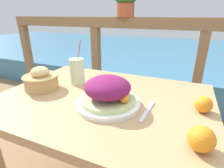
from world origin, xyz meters
TOP-DOWN VIEW (x-y plane):
  - patio_table at (0.00, 0.00)m, footprint 1.02×0.76m
  - railing_fence at (0.00, 0.79)m, footprint 2.80×0.08m
  - sea_backdrop at (0.00, 3.29)m, footprint 12.00×4.00m
  - salad_plate at (0.06, -0.07)m, footprint 0.29×0.29m
  - drink_glass at (-0.21, 0.11)m, footprint 0.08×0.08m
  - bread_basket at (-0.35, -0.04)m, footprint 0.19×0.19m
  - fork at (0.23, -0.05)m, footprint 0.03×0.18m
  - orange_near_basket at (0.42, -0.21)m, footprint 0.08×0.08m
  - orange_near_glass at (0.44, 0.03)m, footprint 0.07×0.07m

SIDE VIEW (x-z plane):
  - sea_backdrop at x=0.00m, z-range 0.00..0.38m
  - patio_table at x=0.00m, z-range 0.25..0.98m
  - fork at x=0.23m, z-range 0.72..0.73m
  - orange_near_glass at x=0.44m, z-range 0.72..0.79m
  - orange_near_basket at x=0.42m, z-range 0.72..0.80m
  - railing_fence at x=0.00m, z-range 0.23..1.31m
  - bread_basket at x=-0.35m, z-range 0.71..0.83m
  - salad_plate at x=0.06m, z-range 0.71..0.85m
  - drink_glass at x=-0.21m, z-range 0.67..0.92m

